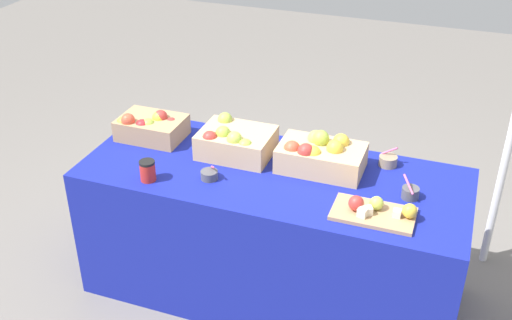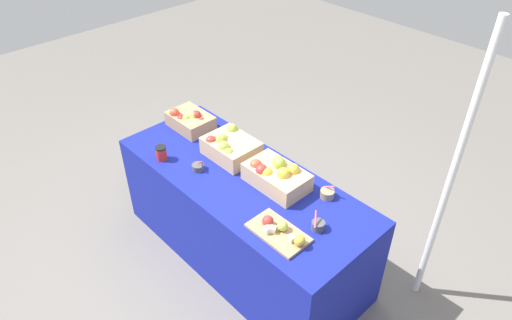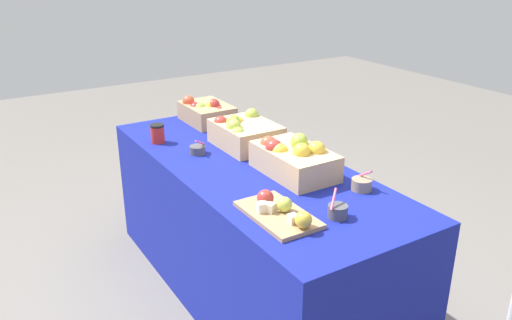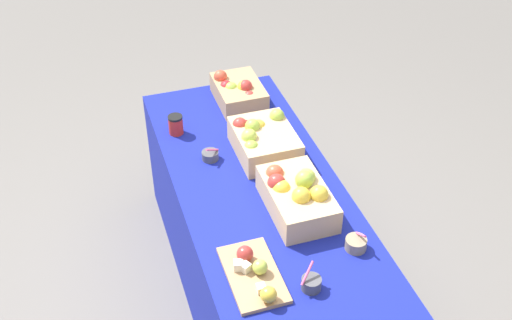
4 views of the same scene
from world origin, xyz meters
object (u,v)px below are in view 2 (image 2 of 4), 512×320
object	(u,v)px
sample_bowl_far	(198,167)
tent_pole	(450,181)
apple_crate_right	(276,175)
coffee_cup	(161,153)
apple_crate_left	(190,120)
sample_bowl_mid	(318,226)
sample_bowl_near	(327,194)
cutting_board_front	(279,231)
apple_crate_middle	(229,147)

from	to	relation	value
sample_bowl_far	tent_pole	distance (m)	1.59
apple_crate_right	coffee_cup	size ratio (longest dim) A/B	4.00
apple_crate_left	sample_bowl_mid	size ratio (longest dim) A/B	3.09
sample_bowl_near	sample_bowl_far	bearing A→B (deg)	-151.76
apple_crate_left	sample_bowl_far	xyz separation A→B (m)	(0.46, -0.28, -0.04)
cutting_board_front	apple_crate_left	bearing A→B (deg)	166.08
coffee_cup	tent_pole	distance (m)	1.88
coffee_cup	sample_bowl_near	bearing A→B (deg)	26.80
cutting_board_front	sample_bowl_far	world-z (taller)	sample_bowl_far
cutting_board_front	sample_bowl_far	bearing A→B (deg)	177.61
cutting_board_front	tent_pole	bearing A→B (deg)	57.45
sample_bowl_far	tent_pole	xyz separation A→B (m)	(1.35, 0.82, 0.22)
cutting_board_front	sample_bowl_mid	bearing A→B (deg)	57.43
apple_crate_left	sample_bowl_near	xyz separation A→B (m)	(1.25, 0.14, -0.04)
apple_crate_middle	coffee_cup	xyz separation A→B (m)	(-0.29, -0.37, -0.02)
apple_crate_middle	apple_crate_left	bearing A→B (deg)	177.89
cutting_board_front	coffee_cup	bearing A→B (deg)	-175.87
sample_bowl_near	sample_bowl_far	size ratio (longest dim) A/B	1.14
cutting_board_front	sample_bowl_far	distance (m)	0.81
apple_crate_left	apple_crate_middle	world-z (taller)	apple_crate_middle
apple_crate_right	sample_bowl_near	size ratio (longest dim) A/B	4.11
apple_crate_right	cutting_board_front	distance (m)	0.46
sample_bowl_mid	coffee_cup	xyz separation A→B (m)	(-1.20, -0.27, 0.02)
sample_bowl_mid	cutting_board_front	bearing A→B (deg)	-122.57
cutting_board_front	coffee_cup	distance (m)	1.08
apple_crate_middle	tent_pole	world-z (taller)	tent_pole
sample_bowl_far	coffee_cup	bearing A→B (deg)	-157.59
sample_bowl_mid	tent_pole	size ratio (longest dim) A/B	0.06
sample_bowl_far	apple_crate_right	bearing A→B (deg)	29.94
sample_bowl_near	sample_bowl_mid	world-z (taller)	sample_bowl_mid
sample_bowl_far	tent_pole	bearing A→B (deg)	31.17
apple_crate_middle	sample_bowl_far	bearing A→B (deg)	-95.23
apple_crate_middle	sample_bowl_near	distance (m)	0.78
tent_pole	sample_bowl_mid	bearing A→B (deg)	-122.54
sample_bowl_near	apple_crate_middle	bearing A→B (deg)	-168.27
apple_crate_middle	coffee_cup	distance (m)	0.48
tent_pole	apple_crate_right	bearing A→B (deg)	-148.18
cutting_board_front	tent_pole	distance (m)	1.03
cutting_board_front	sample_bowl_mid	distance (m)	0.23
coffee_cup	apple_crate_left	bearing A→B (deg)	116.23
sample_bowl_far	coffee_cup	distance (m)	0.29
sample_bowl_far	apple_crate_middle	bearing A→B (deg)	84.77
apple_crate_middle	tent_pole	xyz separation A→B (m)	(1.33, 0.55, 0.17)
apple_crate_left	coffee_cup	size ratio (longest dim) A/B	3.30
apple_crate_middle	cutting_board_front	distance (m)	0.84
cutting_board_front	coffee_cup	xyz separation A→B (m)	(-1.08, -0.08, 0.03)
coffee_cup	tent_pole	size ratio (longest dim) A/B	0.05
coffee_cup	sample_bowl_mid	bearing A→B (deg)	12.66
apple_crate_right	cutting_board_front	xyz separation A→B (m)	(0.33, -0.31, -0.05)
sample_bowl_near	tent_pole	xyz separation A→B (m)	(0.57, 0.39, 0.22)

